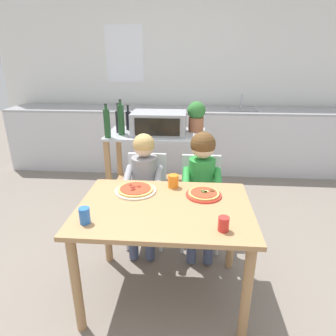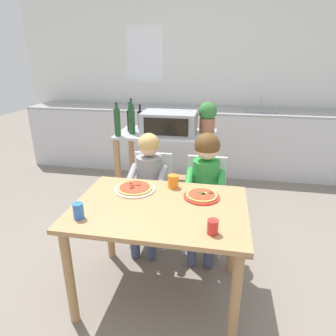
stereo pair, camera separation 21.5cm
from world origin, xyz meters
TOP-DOWN VIEW (x-y plane):
  - ground_plane at (0.00, 1.18)m, footprint 11.77×11.77m
  - back_wall_tiled at (-0.00, 3.00)m, footprint 5.59×0.13m
  - kitchen_counter at (0.00, 2.59)m, footprint 5.03×0.60m
  - kitchen_island_cart at (-0.20, 1.27)m, footprint 1.02×0.56m
  - toaster_oven at (-0.17, 1.25)m, footprint 0.54×0.37m
  - bottle_tall_green_wine at (-0.54, 1.18)m, footprint 0.06×0.06m
  - bottle_dark_olive_oil at (-0.51, 1.39)m, footprint 0.05×0.05m
  - bottle_brown_beer at (-0.59, 1.27)m, footprint 0.06×0.06m
  - bottle_squat_spirits at (-0.65, 1.07)m, footprint 0.06×0.06m
  - potted_herb_plant at (0.21, 1.39)m, footprint 0.19×0.19m
  - dining_table at (0.00, 0.00)m, footprint 1.13×0.80m
  - dining_chair_left at (-0.23, 0.69)m, footprint 0.36×0.36m
  - dining_chair_right at (0.26, 0.68)m, footprint 0.36×0.36m
  - child_in_grey_shirt at (-0.23, 0.57)m, footprint 0.32×0.42m
  - child_in_green_shirt at (0.26, 0.57)m, footprint 0.32×0.42m
  - pizza_plate_cream at (-0.23, 0.20)m, footprint 0.30×0.30m
  - pizza_plate_red_rimmed at (0.26, 0.17)m, footprint 0.25×0.25m
  - drinking_cup_orange at (0.04, 0.30)m, footprint 0.08×0.08m
  - drinking_cup_red at (0.35, -0.26)m, footprint 0.06×0.06m
  - drinking_cup_blue at (-0.44, -0.24)m, footprint 0.06×0.06m

SIDE VIEW (x-z plane):
  - ground_plane at x=0.00m, z-range 0.00..0.00m
  - kitchen_counter at x=0.00m, z-range -0.10..1.01m
  - dining_chair_left at x=-0.23m, z-range 0.07..0.89m
  - dining_chair_right at x=0.26m, z-range 0.07..0.89m
  - kitchen_island_cart at x=-0.20m, z-range 0.15..1.03m
  - dining_table at x=0.00m, z-range 0.25..0.98m
  - child_in_grey_shirt at x=-0.23m, z-range 0.14..1.17m
  - child_in_green_shirt at x=0.26m, z-range 0.17..1.22m
  - pizza_plate_cream at x=-0.23m, z-range 0.72..0.75m
  - pizza_plate_red_rimmed at x=0.26m, z-range 0.72..0.75m
  - drinking_cup_red at x=0.35m, z-range 0.73..0.81m
  - drinking_cup_orange at x=0.04m, z-range 0.73..0.82m
  - drinking_cup_blue at x=-0.44m, z-range 0.73..0.82m
  - bottle_dark_olive_oil at x=-0.51m, z-range 0.86..1.12m
  - toaster_oven at x=-0.17m, z-range 0.88..1.11m
  - bottle_brown_beer at x=-0.59m, z-range 0.86..1.16m
  - bottle_squat_spirits at x=-0.65m, z-range 0.86..1.19m
  - bottle_tall_green_wine at x=-0.54m, z-range 0.86..1.22m
  - potted_herb_plant at x=0.21m, z-range 0.90..1.21m
  - back_wall_tiled at x=0.00m, z-range 0.00..2.70m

